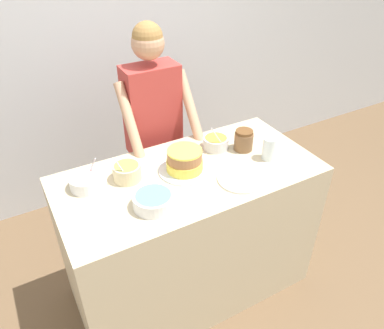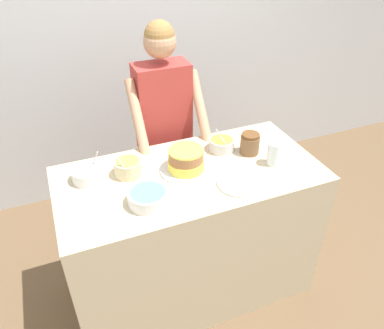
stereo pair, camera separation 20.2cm
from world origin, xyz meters
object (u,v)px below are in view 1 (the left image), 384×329
at_px(frosting_bowl_olive, 127,172).
at_px(cake, 185,162).
at_px(frosting_bowl_pink, 86,181).
at_px(ceramic_plate, 241,179).
at_px(frosting_bowl_blue, 154,200).
at_px(stoneware_jar, 244,140).
at_px(frosting_bowl_orange, 216,142).
at_px(drinking_glass, 269,148).
at_px(person_baker, 154,121).

bearing_deg(frosting_bowl_olive, cake, -14.80).
xyz_separation_m(frosting_bowl_pink, ceramic_plate, (0.75, -0.34, -0.03)).
height_order(frosting_bowl_blue, stoneware_jar, stoneware_jar).
distance_m(frosting_bowl_orange, drinking_glass, 0.33).
bearing_deg(person_baker, stoneware_jar, -52.81).
bearing_deg(drinking_glass, frosting_bowl_olive, 165.15).
distance_m(cake, frosting_bowl_olive, 0.32).
distance_m(person_baker, stoneware_jar, 0.62).
relative_size(frosting_bowl_olive, frosting_bowl_pink, 0.93).
relative_size(frosting_bowl_blue, ceramic_plate, 0.82).
bearing_deg(frosting_bowl_blue, ceramic_plate, -3.68).
relative_size(person_baker, frosting_bowl_orange, 9.37).
relative_size(frosting_bowl_pink, stoneware_jar, 1.36).
relative_size(ceramic_plate, stoneware_jar, 1.96).
bearing_deg(ceramic_plate, person_baker, 103.41).
relative_size(frosting_bowl_orange, ceramic_plate, 0.70).
relative_size(frosting_bowl_pink, drinking_glass, 1.28).
relative_size(person_baker, frosting_bowl_blue, 8.01).
relative_size(person_baker, cake, 5.54).
bearing_deg(drinking_glass, ceramic_plate, -159.88).
distance_m(frosting_bowl_pink, stoneware_jar, 0.95).
distance_m(cake, drinking_glass, 0.51).
height_order(frosting_bowl_orange, stoneware_jar, frosting_bowl_orange).
xyz_separation_m(drinking_glass, ceramic_plate, (-0.27, -0.10, -0.06)).
xyz_separation_m(frosting_bowl_pink, stoneware_jar, (0.94, -0.09, 0.03)).
height_order(frosting_bowl_pink, drinking_glass, frosting_bowl_pink).
relative_size(frosting_bowl_olive, ceramic_plate, 0.65).
bearing_deg(frosting_bowl_pink, cake, -12.62).
xyz_separation_m(frosting_bowl_olive, frosting_bowl_orange, (0.59, 0.04, -0.01)).
bearing_deg(cake, ceramic_plate, -45.50).
xyz_separation_m(frosting_bowl_pink, frosting_bowl_orange, (0.80, 0.00, 0.00)).
height_order(person_baker, ceramic_plate, person_baker).
bearing_deg(stoneware_jar, person_baker, 127.19).
bearing_deg(stoneware_jar, frosting_bowl_blue, -162.38).
height_order(frosting_bowl_olive, frosting_bowl_pink, frosting_bowl_olive).
height_order(frosting_bowl_olive, ceramic_plate, frosting_bowl_olive).
height_order(drinking_glass, ceramic_plate, drinking_glass).
bearing_deg(person_baker, drinking_glass, -55.71).
height_order(frosting_bowl_blue, frosting_bowl_orange, frosting_bowl_orange).
relative_size(cake, frosting_bowl_orange, 1.69).
distance_m(cake, ceramic_plate, 0.32).
bearing_deg(cake, person_baker, 85.06).
bearing_deg(frosting_bowl_pink, drinking_glass, -13.72).
relative_size(frosting_bowl_pink, ceramic_plate, 0.70).
distance_m(frosting_bowl_olive, drinking_glass, 0.83).
distance_m(frosting_bowl_pink, frosting_bowl_orange, 0.80).
xyz_separation_m(frosting_bowl_blue, frosting_bowl_orange, (0.56, 0.32, 0.00)).
relative_size(cake, frosting_bowl_blue, 1.44).
bearing_deg(frosting_bowl_olive, person_baker, 51.00).
bearing_deg(frosting_bowl_pink, frosting_bowl_orange, 0.29).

